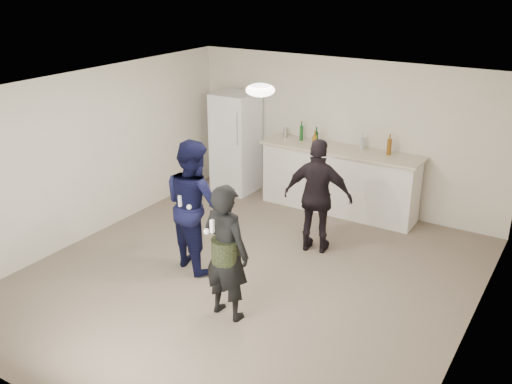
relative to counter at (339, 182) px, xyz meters
The scene contains 21 objects.
floor 2.72m from the counter, 91.90° to the right, with size 6.00×6.00×0.00m, color #6B5B4C.
ceiling 3.32m from the counter, 91.90° to the right, with size 6.00×6.00×0.00m, color silver.
wall_back 0.80m from the counter, 105.02° to the left, with size 6.00×6.00×0.00m, color beige.
wall_front 5.72m from the counter, 90.89° to the right, with size 6.00×6.00×0.00m, color beige.
wall_left 3.96m from the counter, 136.75° to the right, with size 6.00×6.00×0.00m, color beige.
wall_right 3.84m from the counter, 45.09° to the right, with size 6.00×6.00×0.00m, color beige.
counter is the anchor object (origin of this frame).
counter_top 0.55m from the counter, ahead, with size 2.68×0.64×0.04m, color beige.
fridge 2.04m from the counter, behind, with size 0.70×0.70×1.80m, color white.
fridge_handle 1.94m from the counter, 165.65° to the right, with size 0.02×0.02×0.60m, color silver.
ceiling_dome 3.05m from the counter, 92.14° to the right, with size 0.36×0.36×0.16m, color white.
shaker 1.28m from the counter, behind, with size 0.08×0.08×0.17m, color silver.
man 2.91m from the counter, 107.88° to the right, with size 0.87×0.68×1.79m, color #0F103F.
woman 3.55m from the counter, 87.26° to the right, with size 0.60×0.39×1.65m, color black.
camo_shorts 3.55m from the counter, 87.26° to the right, with size 0.34×0.34×0.28m, color #2A3618.
spectator 1.55m from the counter, 77.59° to the right, with size 0.98×0.41×1.67m, color black.
remote_man 3.20m from the counter, 106.32° to the right, with size 0.04×0.04×0.15m, color white.
nunchuk_man 3.13m from the counter, 104.35° to the right, with size 0.07×0.07×0.07m, color white.
remote_woman 3.86m from the counter, 87.44° to the right, with size 0.04×0.04×0.15m, color white.
nunchuk_woman 3.81m from the counter, 88.94° to the right, with size 0.07×0.07×0.07m, color white.
bottle_cluster 0.68m from the counter, 138.69° to the left, with size 1.61×0.34×0.25m.
Camera 1 is at (3.58, -5.59, 3.84)m, focal length 40.00 mm.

